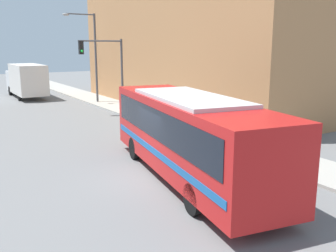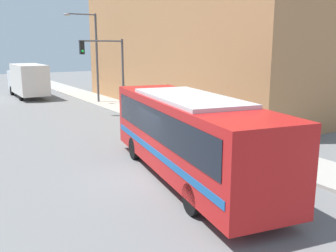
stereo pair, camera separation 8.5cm
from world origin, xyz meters
name	(u,v)px [view 2 (the right image)]	position (x,y,z in m)	size (l,w,h in m)	color
ground_plane	(149,177)	(0.00, 0.00, 0.00)	(120.00, 120.00, 0.00)	slate
sidewalk	(99,100)	(5.87, 20.00, 0.06)	(2.74, 70.00, 0.13)	#A8A399
building_facade	(182,31)	(10.24, 13.14, 5.97)	(6.00, 24.28, 11.95)	#B27A4C
city_bus	(188,132)	(1.14, -0.93, 1.78)	(4.25, 10.40, 3.10)	red
delivery_truck	(27,80)	(0.97, 25.56, 1.71)	(2.41, 7.85, 3.16)	silver
fire_hydrant	(218,135)	(5.10, 2.18, 0.54)	(0.27, 0.36, 0.83)	gold
traffic_light_pole	(108,62)	(4.12, 13.38, 3.69)	(3.28, 0.35, 5.18)	#47474C
parking_meter	(160,109)	(5.10, 7.78, 1.00)	(0.14, 0.14, 1.29)	#47474C
street_lamp	(93,50)	(4.99, 18.70, 4.48)	(2.75, 0.28, 7.31)	#47474C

